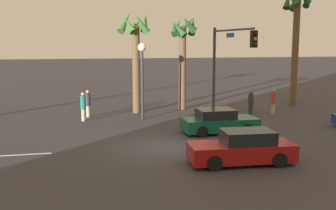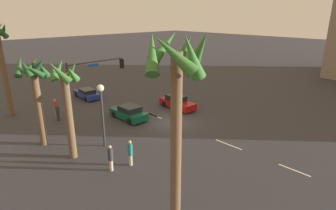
{
  "view_description": "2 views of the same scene",
  "coord_description": "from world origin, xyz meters",
  "px_view_note": "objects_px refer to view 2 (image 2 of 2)",
  "views": [
    {
      "loc": [
        -4.23,
        -19.39,
        5.21
      ],
      "look_at": [
        0.4,
        1.41,
        1.89
      ],
      "focal_mm": 43.49,
      "sensor_mm": 36.0,
      "label": 1
    },
    {
      "loc": [
        -18.39,
        17.77,
        10.24
      ],
      "look_at": [
        -0.11,
        0.48,
        1.92
      ],
      "focal_mm": 29.72,
      "sensor_mm": 36.0,
      "label": 2
    }
  ],
  "objects_px": {
    "pedestrian_0": "(111,157)",
    "pedestrian_3": "(130,152)",
    "car_1": "(177,102)",
    "palm_tree_3": "(35,84)",
    "car_2": "(129,113)",
    "palm_tree_2": "(66,93)",
    "palm_tree_1": "(0,53)",
    "traffic_signal": "(90,80)",
    "pedestrian_2": "(58,113)",
    "car_0": "(87,94)",
    "pedestrian_1": "(56,107)",
    "palm_tree_0": "(177,95)",
    "streetlamp": "(101,103)"
  },
  "relations": [
    {
      "from": "car_0",
      "to": "car_2",
      "type": "bearing_deg",
      "value": 177.4
    },
    {
      "from": "car_2",
      "to": "palm_tree_2",
      "type": "bearing_deg",
      "value": 115.53
    },
    {
      "from": "streetlamp",
      "to": "pedestrian_3",
      "type": "height_order",
      "value": "streetlamp"
    },
    {
      "from": "streetlamp",
      "to": "pedestrian_0",
      "type": "xyz_separation_m",
      "value": [
        -3.58,
        1.65,
        -2.67
      ]
    },
    {
      "from": "palm_tree_2",
      "to": "palm_tree_1",
      "type": "bearing_deg",
      "value": 2.97
    },
    {
      "from": "car_1",
      "to": "traffic_signal",
      "type": "height_order",
      "value": "traffic_signal"
    },
    {
      "from": "palm_tree_3",
      "to": "palm_tree_0",
      "type": "bearing_deg",
      "value": -177.46
    },
    {
      "from": "car_1",
      "to": "car_2",
      "type": "xyz_separation_m",
      "value": [
        1.04,
        5.94,
        -0.02
      ]
    },
    {
      "from": "traffic_signal",
      "to": "palm_tree_2",
      "type": "distance_m",
      "value": 7.03
    },
    {
      "from": "car_0",
      "to": "pedestrian_2",
      "type": "distance_m",
      "value": 7.92
    },
    {
      "from": "palm_tree_2",
      "to": "palm_tree_3",
      "type": "height_order",
      "value": "palm_tree_2"
    },
    {
      "from": "streetlamp",
      "to": "car_0",
      "type": "bearing_deg",
      "value": -22.37
    },
    {
      "from": "palm_tree_1",
      "to": "palm_tree_3",
      "type": "relative_size",
      "value": 1.3
    },
    {
      "from": "car_0",
      "to": "car_1",
      "type": "xyz_separation_m",
      "value": [
        -10.7,
        -5.5,
        0.1
      ]
    },
    {
      "from": "car_1",
      "to": "pedestrian_0",
      "type": "height_order",
      "value": "pedestrian_0"
    },
    {
      "from": "pedestrian_3",
      "to": "palm_tree_0",
      "type": "height_order",
      "value": "palm_tree_0"
    },
    {
      "from": "traffic_signal",
      "to": "palm_tree_3",
      "type": "height_order",
      "value": "palm_tree_3"
    },
    {
      "from": "streetlamp",
      "to": "pedestrian_0",
      "type": "relative_size",
      "value": 2.71
    },
    {
      "from": "pedestrian_0",
      "to": "pedestrian_2",
      "type": "xyz_separation_m",
      "value": [
        11.64,
        -1.23,
        -0.14
      ]
    },
    {
      "from": "car_1",
      "to": "pedestrian_1",
      "type": "bearing_deg",
      "value": 57.5
    },
    {
      "from": "car_0",
      "to": "streetlamp",
      "type": "height_order",
      "value": "streetlamp"
    },
    {
      "from": "car_1",
      "to": "pedestrian_3",
      "type": "relative_size",
      "value": 2.4
    },
    {
      "from": "car_0",
      "to": "pedestrian_1",
      "type": "bearing_deg",
      "value": 124.26
    },
    {
      "from": "car_1",
      "to": "palm_tree_3",
      "type": "xyz_separation_m",
      "value": [
        1.09,
        14.45,
        4.39
      ]
    },
    {
      "from": "palm_tree_1",
      "to": "palm_tree_2",
      "type": "xyz_separation_m",
      "value": [
        -13.19,
        -0.68,
        -1.5
      ]
    },
    {
      "from": "car_2",
      "to": "pedestrian_3",
      "type": "xyz_separation_m",
      "value": [
        -7.58,
        5.31,
        0.38
      ]
    },
    {
      "from": "pedestrian_0",
      "to": "palm_tree_2",
      "type": "xyz_separation_m",
      "value": [
        3.54,
        1.05,
        3.97
      ]
    },
    {
      "from": "pedestrian_0",
      "to": "pedestrian_3",
      "type": "distance_m",
      "value": 1.42
    },
    {
      "from": "pedestrian_2",
      "to": "palm_tree_3",
      "type": "relative_size",
      "value": 0.23
    },
    {
      "from": "car_1",
      "to": "car_2",
      "type": "distance_m",
      "value": 6.03
    },
    {
      "from": "palm_tree_3",
      "to": "pedestrian_1",
      "type": "bearing_deg",
      "value": -30.63
    },
    {
      "from": "car_2",
      "to": "palm_tree_2",
      "type": "distance_m",
      "value": 9.61
    },
    {
      "from": "pedestrian_0",
      "to": "palm_tree_3",
      "type": "height_order",
      "value": "palm_tree_3"
    },
    {
      "from": "pedestrian_2",
      "to": "palm_tree_1",
      "type": "xyz_separation_m",
      "value": [
        5.09,
        2.96,
        5.62
      ]
    },
    {
      "from": "palm_tree_0",
      "to": "palm_tree_1",
      "type": "xyz_separation_m",
      "value": [
        24.12,
        0.56,
        -0.69
      ]
    },
    {
      "from": "car_2",
      "to": "palm_tree_0",
      "type": "relative_size",
      "value": 0.44
    },
    {
      "from": "pedestrian_0",
      "to": "pedestrian_3",
      "type": "bearing_deg",
      "value": -104.05
    },
    {
      "from": "palm_tree_0",
      "to": "palm_tree_3",
      "type": "xyz_separation_m",
      "value": [
        14.68,
        0.65,
        -2.11
      ]
    },
    {
      "from": "traffic_signal",
      "to": "palm_tree_3",
      "type": "xyz_separation_m",
      "value": [
        -1.51,
        5.39,
        0.79
      ]
    },
    {
      "from": "streetlamp",
      "to": "palm_tree_2",
      "type": "height_order",
      "value": "palm_tree_2"
    },
    {
      "from": "palm_tree_2",
      "to": "car_0",
      "type": "bearing_deg",
      "value": -31.46
    },
    {
      "from": "car_1",
      "to": "car_2",
      "type": "relative_size",
      "value": 1.07
    },
    {
      "from": "palm_tree_1",
      "to": "pedestrian_1",
      "type": "bearing_deg",
      "value": -136.17
    },
    {
      "from": "streetlamp",
      "to": "traffic_signal",
      "type": "bearing_deg",
      "value": -20.21
    },
    {
      "from": "streetlamp",
      "to": "palm_tree_0",
      "type": "xyz_separation_m",
      "value": [
        -10.97,
        2.82,
        3.49
      ]
    },
    {
      "from": "palm_tree_0",
      "to": "pedestrian_0",
      "type": "bearing_deg",
      "value": -9.0
    },
    {
      "from": "pedestrian_1",
      "to": "pedestrian_3",
      "type": "bearing_deg",
      "value": 178.78
    },
    {
      "from": "streetlamp",
      "to": "car_1",
      "type": "bearing_deg",
      "value": -76.59
    },
    {
      "from": "pedestrian_3",
      "to": "traffic_signal",
      "type": "bearing_deg",
      "value": -13.46
    },
    {
      "from": "car_2",
      "to": "palm_tree_1",
      "type": "bearing_deg",
      "value": 41.59
    }
  ]
}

